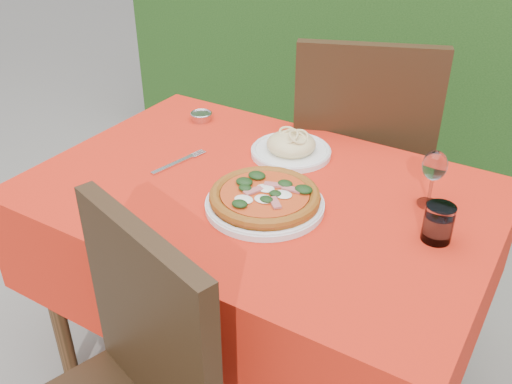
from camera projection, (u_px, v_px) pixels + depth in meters
The scene contains 10 objects.
ground at pixel (259, 374), 1.96m from camera, with size 60.00×60.00×0.00m, color #68635E.
hedge at pixel (435, 9), 2.61m from camera, with size 3.20×0.55×1.78m.
dining_table at pixel (259, 233), 1.65m from camera, with size 1.26×0.86×0.75m.
chair_far at pixel (360, 156), 2.06m from camera, with size 0.61×0.61×1.04m.
pizza_plate at pixel (265, 199), 1.47m from camera, with size 0.31×0.31×0.06m.
pasta_plate at pixel (291, 147), 1.73m from camera, with size 0.24×0.24×0.07m.
water_glass at pixel (438, 225), 1.35m from camera, with size 0.07×0.07×0.09m.
wine_glass at pixel (434, 168), 1.44m from camera, with size 0.06×0.06×0.16m.
fork at pixel (173, 164), 1.68m from camera, with size 0.03×0.21×0.01m, color silver.
steel_ramekin at pixel (201, 117), 1.95m from camera, with size 0.07×0.07×0.03m, color #B7B6BE.
Camera 1 is at (0.70, -1.15, 1.56)m, focal length 40.00 mm.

